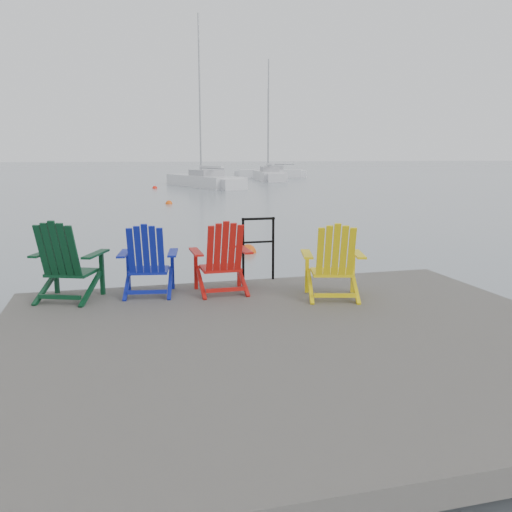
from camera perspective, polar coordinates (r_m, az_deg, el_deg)
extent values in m
plane|color=slate|center=(5.62, 4.36, -13.15)|extent=(400.00, 400.00, 0.00)
cube|color=#2E2B28|center=(5.47, 4.42, -9.31)|extent=(6.00, 5.00, 0.20)
cylinder|color=black|center=(7.57, -21.70, -9.97)|extent=(0.26, 0.26, 1.20)
cylinder|color=black|center=(7.70, -1.10, -8.85)|extent=(0.26, 0.26, 1.20)
cylinder|color=black|center=(8.71, 16.58, -6.98)|extent=(0.26, 0.26, 1.20)
cylinder|color=black|center=(7.62, -1.36, 0.68)|extent=(0.04, 0.04, 0.90)
cylinder|color=black|center=(7.74, 1.82, 0.82)|extent=(0.04, 0.04, 0.90)
cylinder|color=black|center=(7.62, 0.24, 3.94)|extent=(0.48, 0.04, 0.04)
cylinder|color=black|center=(7.66, 0.24, 1.48)|extent=(0.44, 0.03, 0.03)
cube|color=black|center=(7.12, -18.81, -1.66)|extent=(0.66, 0.63, 0.04)
cube|color=black|center=(7.44, -20.30, -1.60)|extent=(0.06, 0.06, 0.55)
cube|color=black|center=(7.18, -15.90, -1.77)|extent=(0.06, 0.06, 0.55)
cube|color=black|center=(7.21, -21.39, 0.32)|extent=(0.33, 0.60, 0.03)
cube|color=black|center=(6.92, -16.51, 0.21)|extent=(0.33, 0.60, 0.03)
cube|color=black|center=(6.78, -20.14, 0.50)|extent=(0.54, 0.41, 0.67)
cube|color=navy|center=(7.12, -11.19, -1.49)|extent=(0.55, 0.51, 0.04)
cube|color=navy|center=(7.34, -13.28, -1.54)|extent=(0.05, 0.05, 0.51)
cube|color=navy|center=(7.28, -8.78, -1.47)|extent=(0.05, 0.05, 0.51)
cube|color=navy|center=(7.10, -13.76, 0.26)|extent=(0.20, 0.57, 0.03)
cube|color=navy|center=(7.03, -8.75, 0.35)|extent=(0.20, 0.57, 0.03)
cube|color=navy|center=(6.77, -11.53, 0.53)|extent=(0.48, 0.30, 0.63)
cube|color=#AD110C|center=(7.10, -3.78, -1.29)|extent=(0.50, 0.44, 0.04)
cube|color=#AD110C|center=(7.24, -6.35, -1.44)|extent=(0.05, 0.05, 0.52)
cube|color=#AD110C|center=(7.34, -1.81, -1.20)|extent=(0.05, 0.05, 0.52)
cube|color=#AD110C|center=(6.98, -6.33, 0.43)|extent=(0.11, 0.57, 0.03)
cube|color=#AD110C|center=(7.11, -1.27, 0.67)|extent=(0.11, 0.57, 0.03)
cube|color=#AD110C|center=(6.75, -3.32, 0.80)|extent=(0.46, 0.24, 0.64)
cube|color=yellow|center=(6.89, 7.98, -1.71)|extent=(0.60, 0.56, 0.04)
cube|color=yellow|center=(7.04, 5.39, -1.73)|extent=(0.06, 0.06, 0.53)
cube|color=yellow|center=(7.12, 10.15, -1.72)|extent=(0.06, 0.06, 0.53)
cube|color=yellow|center=(6.79, 5.38, 0.20)|extent=(0.26, 0.58, 0.03)
cube|color=yellow|center=(6.87, 10.70, 0.19)|extent=(0.26, 0.58, 0.03)
cube|color=yellow|center=(6.53, 8.40, 0.43)|extent=(0.51, 0.36, 0.65)
cube|color=silver|center=(40.56, -5.51, 7.66)|extent=(4.67, 9.39, 1.10)
cube|color=#9E9EA3|center=(40.12, -5.26, 8.63)|extent=(2.31, 3.07, 0.55)
cylinder|color=gray|center=(41.14, -5.95, 16.38)|extent=(0.12, 0.12, 11.36)
cube|color=silver|center=(51.13, 1.36, 8.29)|extent=(3.13, 8.25, 1.10)
cube|color=#9E9EA3|center=(50.71, 1.43, 9.06)|extent=(1.77, 2.59, 0.55)
cylinder|color=gray|center=(51.61, 1.31, 14.51)|extent=(0.12, 0.12, 10.06)
cube|color=silver|center=(57.43, 1.57, 8.53)|extent=(6.67, 4.14, 1.10)
cube|color=#9E9EA3|center=(57.37, 1.91, 9.23)|extent=(2.27, 1.87, 0.55)
cylinder|color=gray|center=(57.49, 1.27, 13.15)|extent=(0.12, 0.12, 8.16)
sphere|color=#DB4E0C|center=(12.77, -0.86, 0.37)|extent=(0.40, 0.40, 0.40)
sphere|color=#EB520D|center=(26.04, -9.15, 5.44)|extent=(0.34, 0.34, 0.34)
sphere|color=red|center=(41.59, -5.79, 7.38)|extent=(0.31, 0.31, 0.31)
sphere|color=red|center=(38.59, -10.60, 7.01)|extent=(0.36, 0.36, 0.36)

